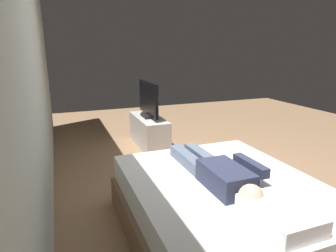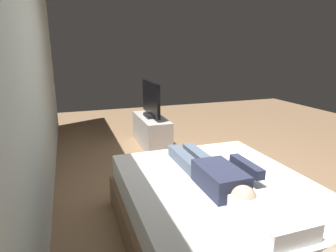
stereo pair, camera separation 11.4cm
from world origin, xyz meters
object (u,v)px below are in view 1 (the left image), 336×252
pillow (279,215)px  tv (148,100)px  person (218,172)px  remote (247,167)px  bed (223,211)px  tv_stand (149,131)px

pillow → tv: (3.27, -0.16, 0.18)m
pillow → person: 0.67m
remote → tv: (2.46, 0.20, 0.24)m
bed → tv_stand: bed is taller
bed → tv: (2.64, -0.16, 0.52)m
bed → remote: bearing=-63.2°
person → tv: bearing=-4.5°
person → remote: (0.15, -0.40, -0.07)m
pillow → tv_stand: size_ratio=0.44×
person → tv: size_ratio=1.43×
tv_stand → pillow: bearing=177.2°
tv_stand → tv: bearing=0.0°
person → pillow: bearing=-175.8°
bed → tv: size_ratio=2.18×
pillow → tv_stand: 3.30m
remote → tv: 2.47m
person → tv: (2.61, -0.21, 0.16)m
bed → person: (0.03, 0.05, 0.36)m
pillow → tv_stand: bearing=-2.8°
bed → pillow: 0.72m
remote → tv_stand: size_ratio=0.14×
remote → tv: size_ratio=0.17×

